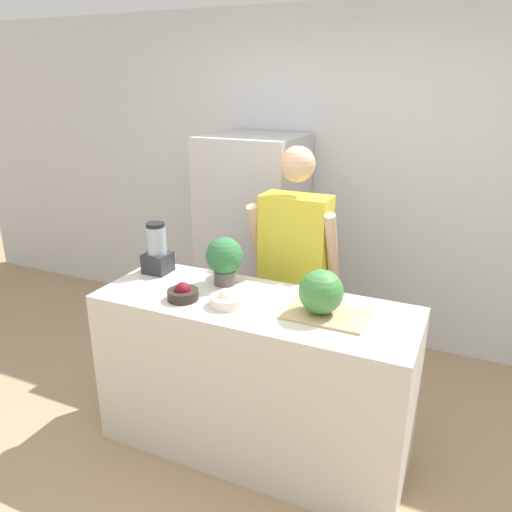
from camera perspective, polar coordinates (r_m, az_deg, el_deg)
name	(u,v)px	position (r m, az deg, el deg)	size (l,w,h in m)	color
ground_plane	(229,482)	(2.98, -3.06, -24.36)	(14.00, 14.00, 0.00)	tan
wall_back	(341,181)	(4.06, 9.64, 8.44)	(8.00, 0.06, 2.60)	silver
counter_island	(254,377)	(2.91, -0.27, -13.71)	(1.74, 0.63, 0.94)	beige
refrigerator	(254,241)	(4.01, -0.28, 1.72)	(0.73, 0.70, 1.67)	#B7B7BC
person	(294,274)	(3.27, 4.41, -2.03)	(0.58, 0.27, 1.69)	#4C608C
cutting_board	(326,315)	(2.55, 7.98, -6.64)	(0.41, 0.27, 0.01)	tan
watermelon	(321,292)	(2.50, 7.45, -4.07)	(0.23, 0.23, 0.23)	#3D7F3D
bowl_cherries	(183,293)	(2.72, -8.35, -4.24)	(0.17, 0.17, 0.10)	#2D231E
bowl_cream	(226,300)	(2.62, -3.39, -5.00)	(0.18, 0.18, 0.10)	beige
blender	(157,251)	(3.09, -11.24, 0.59)	(0.15, 0.15, 0.31)	#28282D
potted_plant	(224,258)	(2.85, -3.64, -0.26)	(0.21, 0.21, 0.28)	#514C47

